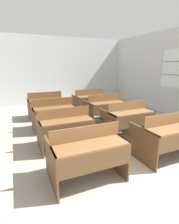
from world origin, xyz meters
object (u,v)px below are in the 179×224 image
object	(u,v)px
bench_second_right	(127,118)
bench_back_left	(46,105)
bench_third_right	(105,108)
bench_front_right	(166,135)
bench_second_left	(65,127)
bench_front_left	(86,152)
bench_third_left	(53,113)
bench_back_right	(89,101)

from	to	relation	value
bench_second_right	bench_back_left	distance (m)	2.94
bench_third_right	bench_front_right	bearing A→B (deg)	-89.28
bench_second_right	bench_third_right	world-z (taller)	same
bench_front_right	bench_third_right	world-z (taller)	same
bench_second_left	bench_front_left	bearing A→B (deg)	-90.51
bench_second_left	bench_back_left	distance (m)	2.44
bench_second_left	bench_second_right	xyz separation A→B (m)	(1.64, -0.00, 0.00)
bench_second_left	bench_second_right	size ratio (longest dim) A/B	1.00
bench_third_left	bench_third_right	size ratio (longest dim) A/B	1.00
bench_front_right	bench_third_left	size ratio (longest dim) A/B	1.00
bench_second_right	bench_front_left	bearing A→B (deg)	-143.19
bench_third_left	bench_back_right	distance (m)	2.07
bench_front_right	bench_second_left	bearing A→B (deg)	143.63
bench_back_left	bench_front_right	bearing A→B (deg)	-65.61
bench_second_left	bench_back_left	bearing A→B (deg)	89.83
bench_front_left	bench_third_left	size ratio (longest dim) A/B	1.00
bench_back_left	bench_second_left	bearing A→B (deg)	-90.17
bench_front_right	bench_back_left	distance (m)	4.03
bench_third_right	bench_second_left	bearing A→B (deg)	-143.52
bench_back_right	bench_third_left	bearing A→B (deg)	-143.00
bench_front_right	bench_front_left	bearing A→B (deg)	-179.76
bench_front_right	bench_second_right	size ratio (longest dim) A/B	1.00
bench_front_right	bench_back_right	bearing A→B (deg)	90.18
bench_front_left	bench_second_right	world-z (taller)	same
bench_back_right	bench_front_left	bearing A→B (deg)	-114.34
bench_third_left	bench_back_left	xyz separation A→B (m)	(0.00, 1.23, 0.00)
bench_third_right	bench_back_left	size ratio (longest dim) A/B	1.00
bench_third_right	bench_back_right	distance (m)	1.24
bench_back_left	bench_third_right	bearing A→B (deg)	-36.90
bench_front_left	bench_third_right	xyz separation A→B (m)	(1.65, 2.45, 0.00)
bench_second_left	bench_back_left	size ratio (longest dim) A/B	1.00
bench_front_left	bench_third_right	world-z (taller)	same
bench_front_right	bench_third_right	distance (m)	2.45
bench_second_right	bench_third_right	xyz separation A→B (m)	(0.00, 1.22, 0.00)
bench_third_left	bench_second_right	bearing A→B (deg)	-36.65
bench_second_right	bench_back_left	size ratio (longest dim) A/B	1.00
bench_front_left	bench_third_right	distance (m)	2.96
bench_front_right	bench_third_right	size ratio (longest dim) A/B	1.00
bench_back_left	bench_back_right	size ratio (longest dim) A/B	1.00
bench_front_left	bench_back_right	distance (m)	4.06
bench_front_left	bench_back_left	xyz separation A→B (m)	(0.02, 3.68, 0.00)
bench_third_right	bench_back_left	world-z (taller)	same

